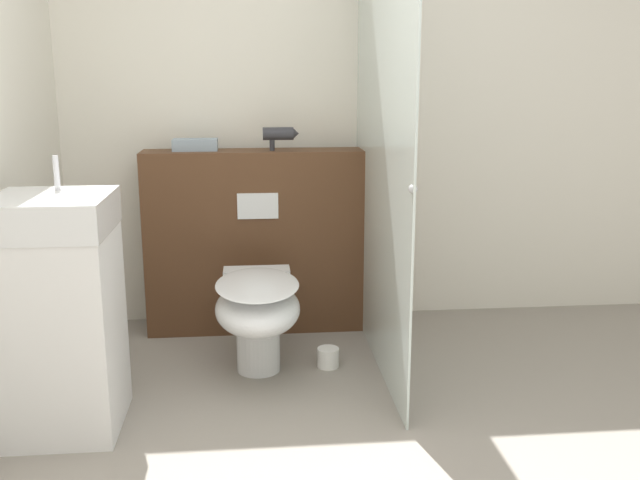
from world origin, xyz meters
name	(u,v)px	position (x,y,z in m)	size (l,w,h in m)	color
wall_back	(298,106)	(0.00, 2.14, 1.25)	(8.00, 0.06, 2.50)	silver
partition_panel	(258,241)	(-0.24, 1.92, 0.51)	(1.25, 0.26, 1.02)	#51331E
shower_glass	(380,157)	(0.35, 1.37, 1.04)	(0.04, 1.48, 2.09)	silver
toilet	(258,310)	(-0.26, 1.25, 0.33)	(0.40, 0.70, 0.49)	white
sink_vanity	(60,314)	(-1.05, 0.82, 0.49)	(0.45, 0.49, 1.11)	white
hair_drier	(280,134)	(-0.12, 1.89, 1.11)	(0.20, 0.07, 0.13)	#2D2D33
folded_towel	(195,145)	(-0.57, 1.94, 1.05)	(0.24, 0.13, 0.06)	#8C9EAD
spare_toilet_roll	(328,357)	(0.09, 1.32, 0.05)	(0.11, 0.11, 0.10)	white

